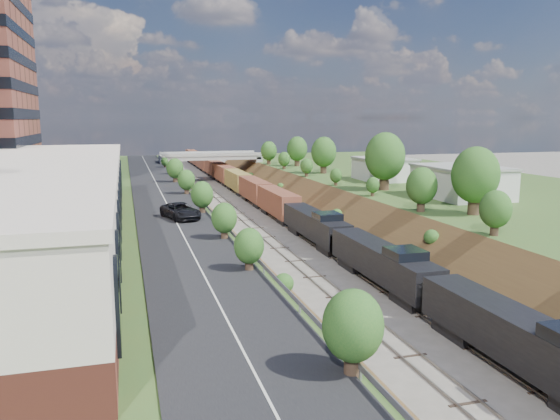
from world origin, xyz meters
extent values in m
cube|color=#466027|center=(-33.00, 60.00, 2.50)|extent=(44.00, 180.00, 5.00)
cube|color=#466027|center=(33.00, 60.00, 2.50)|extent=(44.00, 180.00, 5.00)
cube|color=brown|center=(-11.00, 60.00, 0.00)|extent=(10.00, 180.00, 10.00)
cube|color=brown|center=(11.00, 60.00, 0.00)|extent=(10.00, 180.00, 10.00)
cube|color=gray|center=(-2.60, 60.00, 0.09)|extent=(1.58, 180.00, 0.18)
cube|color=gray|center=(2.60, 60.00, 0.09)|extent=(1.58, 180.00, 0.18)
cube|color=black|center=(-15.50, 60.00, 5.05)|extent=(8.00, 180.00, 0.10)
cube|color=#99999E|center=(-11.40, 60.00, 5.55)|extent=(0.06, 171.00, 0.30)
cube|color=brown|center=(-28.00, 38.00, 6.10)|extent=(14.00, 62.00, 2.20)
cube|color=beige|center=(-28.00, 38.00, 9.35)|extent=(14.00, 62.00, 4.30)
cube|color=beige|center=(-28.00, 38.00, 11.75)|extent=(14.30, 62.30, 0.50)
cube|color=gray|center=(-11.50, 122.00, 3.10)|extent=(1.50, 8.00, 6.20)
cube|color=gray|center=(11.50, 122.00, 3.10)|extent=(1.50, 8.00, 6.20)
cube|color=gray|center=(0.00, 122.00, 6.20)|extent=(24.00, 8.00, 1.00)
cube|color=gray|center=(0.00, 118.00, 7.00)|extent=(24.00, 0.30, 0.80)
cube|color=gray|center=(0.00, 126.00, 7.00)|extent=(24.00, 0.30, 0.80)
cube|color=silver|center=(23.50, 52.00, 7.00)|extent=(9.00, 12.00, 4.00)
cube|color=silver|center=(23.00, 74.00, 6.80)|extent=(8.00, 10.00, 3.60)
cylinder|color=#473323|center=(17.00, 40.00, 6.31)|extent=(1.30, 1.30, 2.62)
ellipsoid|color=#245B20|center=(17.00, 40.00, 9.46)|extent=(5.25, 5.25, 6.30)
cylinder|color=#473323|center=(-11.80, 20.00, 5.61)|extent=(0.66, 0.66, 1.22)
ellipsoid|color=#245B20|center=(-11.80, 20.00, 7.08)|extent=(2.45, 2.45, 2.94)
cube|color=black|center=(2.60, 14.66, 2.33)|extent=(2.98, 17.86, 2.87)
cube|color=black|center=(2.60, 33.52, 2.33)|extent=(2.98, 17.86, 2.87)
cube|color=black|center=(2.60, 52.37, 2.33)|extent=(2.98, 17.86, 2.87)
cube|color=brown|center=(2.60, 125.83, 2.69)|extent=(2.98, 127.05, 3.57)
imported|color=black|center=(-14.85, 45.87, 5.94)|extent=(4.36, 6.56, 1.67)
camera|label=1|loc=(-20.36, -11.91, 15.68)|focal=35.00mm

